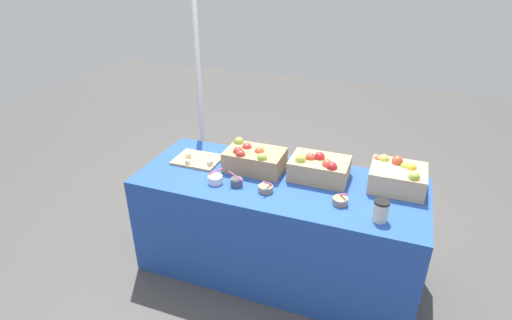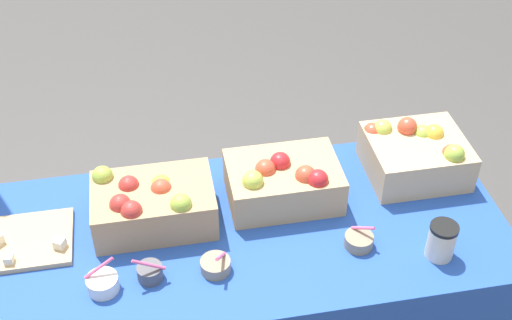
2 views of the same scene
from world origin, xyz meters
TOP-DOWN VIEW (x-y plane):
  - table at (0.00, 0.00)m, footprint 1.90×0.76m
  - apple_crate_left at (0.73, 0.18)m, footprint 0.34×0.30m
  - apple_crate_middle at (0.24, 0.12)m, footprint 0.38×0.27m
  - apple_crate_right at (-0.21, 0.09)m, footprint 0.39×0.26m
  - cutting_board_front at (-0.63, 0.06)m, footprint 0.32×0.25m
  - sample_bowl_near at (-0.38, -0.17)m, footprint 0.10×0.10m
  - sample_bowl_mid at (-0.24, -0.16)m, footprint 0.10×0.08m
  - sample_bowl_far at (0.43, -0.14)m, footprint 0.09×0.09m
  - sample_bowl_extra at (-0.04, -0.16)m, footprint 0.09×0.10m
  - coffee_cup at (0.67, -0.23)m, footprint 0.09×0.09m

SIDE VIEW (x-z plane):
  - table at x=0.00m, z-range 0.00..0.74m
  - cutting_board_front at x=-0.63m, z-range 0.72..0.78m
  - sample_bowl_extra at x=-0.04m, z-range 0.71..0.81m
  - sample_bowl_far at x=0.43m, z-range 0.72..0.81m
  - sample_bowl_near at x=-0.38m, z-range 0.71..0.82m
  - sample_bowl_mid at x=-0.24m, z-range 0.71..0.82m
  - coffee_cup at x=0.67m, z-range 0.74..0.87m
  - apple_crate_middle at x=0.24m, z-range 0.73..0.91m
  - apple_crate_right at x=-0.21m, z-range 0.73..0.91m
  - apple_crate_left at x=0.73m, z-range 0.73..0.92m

